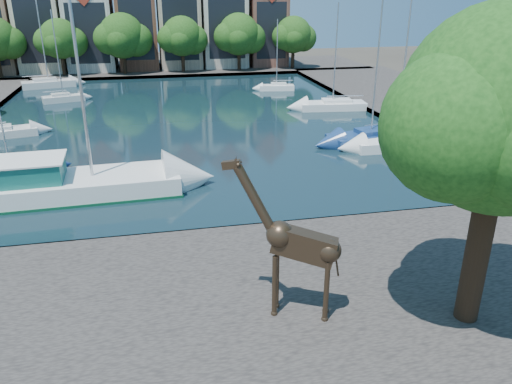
{
  "coord_description": "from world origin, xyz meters",
  "views": [
    {
      "loc": [
        -2.79,
        -21.84,
        11.23
      ],
      "look_at": [
        1.4,
        -2.0,
        2.99
      ],
      "focal_mm": 35.0,
      "sensor_mm": 36.0,
      "label": 1
    }
  ],
  "objects_px": {
    "giraffe_statue": "(295,244)",
    "sailboat_right_a": "(396,142)",
    "plane_tree": "(506,118)",
    "motorsailer": "(57,182)"
  },
  "relations": [
    {
      "from": "motorsailer",
      "to": "sailboat_right_a",
      "type": "xyz_separation_m",
      "value": [
        23.44,
        4.71,
        -0.36
      ]
    },
    {
      "from": "plane_tree",
      "to": "motorsailer",
      "type": "distance_m",
      "value": 23.38
    },
    {
      "from": "plane_tree",
      "to": "motorsailer",
      "type": "height_order",
      "value": "motorsailer"
    },
    {
      "from": "giraffe_statue",
      "to": "sailboat_right_a",
      "type": "bearing_deg",
      "value": 54.54
    },
    {
      "from": "sailboat_right_a",
      "to": "plane_tree",
      "type": "bearing_deg",
      "value": -109.95
    },
    {
      "from": "plane_tree",
      "to": "giraffe_statue",
      "type": "height_order",
      "value": "plane_tree"
    },
    {
      "from": "plane_tree",
      "to": "giraffe_statue",
      "type": "relative_size",
      "value": 1.88
    },
    {
      "from": "motorsailer",
      "to": "sailboat_right_a",
      "type": "height_order",
      "value": "motorsailer"
    },
    {
      "from": "plane_tree",
      "to": "motorsailer",
      "type": "xyz_separation_m",
      "value": [
        -16.06,
        15.64,
        -6.67
      ]
    },
    {
      "from": "giraffe_statue",
      "to": "sailboat_right_a",
      "type": "relative_size",
      "value": 0.49
    }
  ]
}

